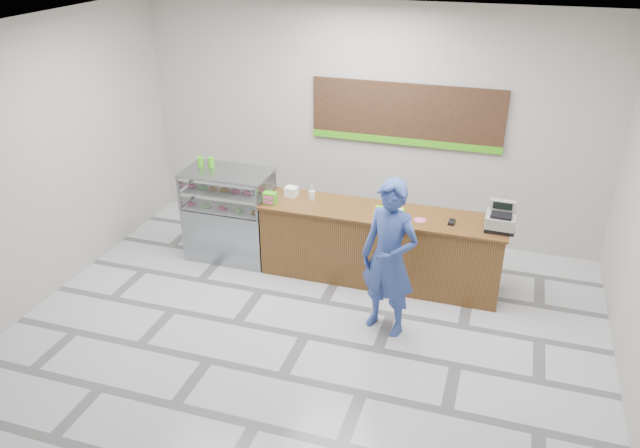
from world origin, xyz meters
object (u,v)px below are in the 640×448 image
(sales_counter, at_px, (380,246))
(serving_tray, at_px, (389,211))
(customer, at_px, (389,258))
(display_case, at_px, (229,214))
(cash_register, at_px, (501,219))

(sales_counter, relative_size, serving_tray, 8.00)
(serving_tray, relative_size, customer, 0.21)
(sales_counter, bearing_deg, customer, -72.88)
(display_case, xyz_separation_m, serving_tray, (2.31, 0.02, 0.36))
(display_case, bearing_deg, customer, -22.89)
(display_case, xyz_separation_m, cash_register, (3.72, -0.04, 0.48))
(display_case, height_order, serving_tray, display_case)
(customer, bearing_deg, cash_register, 59.51)
(sales_counter, relative_size, customer, 1.69)
(sales_counter, xyz_separation_m, cash_register, (1.50, -0.04, 0.64))
(customer, bearing_deg, display_case, 174.93)
(sales_counter, xyz_separation_m, serving_tray, (0.09, 0.02, 0.52))
(display_case, height_order, customer, customer)
(sales_counter, bearing_deg, display_case, -180.00)
(sales_counter, distance_m, cash_register, 1.63)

